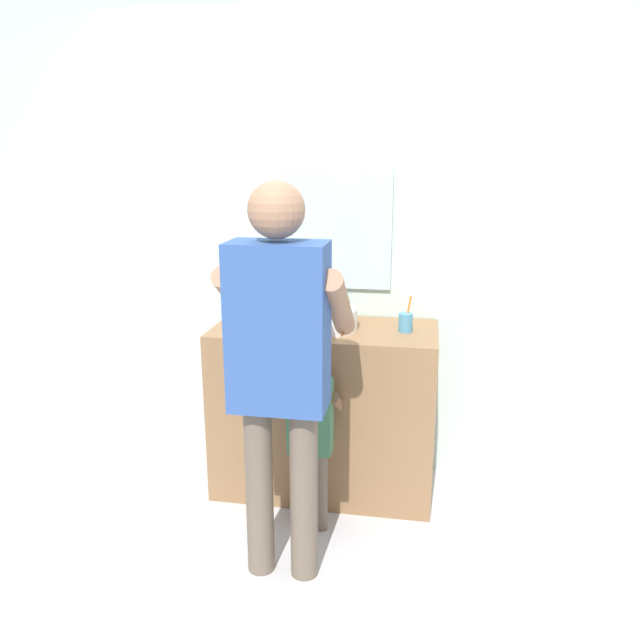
% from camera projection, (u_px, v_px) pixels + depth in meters
% --- Properties ---
extents(ground_plane, '(14.00, 14.00, 0.00)m').
position_uv_depth(ground_plane, '(315.00, 514.00, 3.10)').
color(ground_plane, silver).
extents(back_wall, '(4.40, 0.10, 2.70)m').
position_uv_depth(back_wall, '(335.00, 232.00, 3.34)').
color(back_wall, silver).
rests_on(back_wall, ground).
extents(vanity_cabinet, '(1.15, 0.54, 0.90)m').
position_uv_depth(vanity_cabinet, '(325.00, 409.00, 3.27)').
color(vanity_cabinet, olive).
rests_on(vanity_cabinet, ground).
extents(sink_basin, '(0.34, 0.34, 0.11)m').
position_uv_depth(sink_basin, '(324.00, 318.00, 3.12)').
color(sink_basin, silver).
rests_on(sink_basin, vanity_cabinet).
extents(faucet, '(0.18, 0.14, 0.18)m').
position_uv_depth(faucet, '(331.00, 304.00, 3.31)').
color(faucet, '#B7BABF').
rests_on(faucet, vanity_cabinet).
extents(toothbrush_cup, '(0.07, 0.07, 0.21)m').
position_uv_depth(toothbrush_cup, '(406.00, 322.00, 3.07)').
color(toothbrush_cup, '#4C8EB2').
rests_on(toothbrush_cup, vanity_cabinet).
extents(child_toddler, '(0.27, 0.27, 0.89)m').
position_uv_depth(child_toddler, '(311.00, 426.00, 2.86)').
color(child_toddler, '#6B5B4C').
rests_on(child_toddler, ground).
extents(adult_parent, '(0.52, 0.55, 1.67)m').
position_uv_depth(adult_parent, '(280.00, 351.00, 2.44)').
color(adult_parent, '#6B5B4C').
rests_on(adult_parent, ground).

